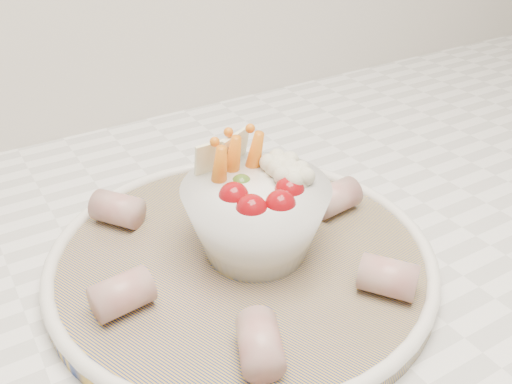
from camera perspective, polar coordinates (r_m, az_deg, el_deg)
serving_platter at (r=0.51m, az=-1.44°, el=-6.59°), size 0.44×0.44×0.02m
veggie_bowl at (r=0.49m, az=0.04°, el=-2.25°), size 0.13×0.13×0.10m
cured_meat_rolls at (r=0.50m, az=-1.47°, el=-4.84°), size 0.27×0.27×0.03m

